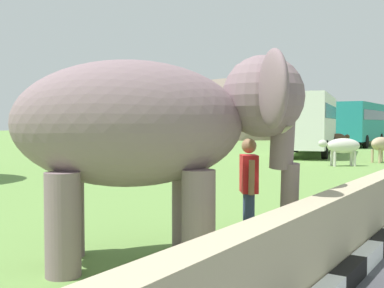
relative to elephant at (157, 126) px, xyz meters
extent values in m
cube|color=black|center=(0.46, -2.46, -1.72)|extent=(0.90, 0.20, 0.24)
cube|color=white|center=(1.36, -2.46, -1.72)|extent=(0.90, 0.20, 0.24)
cube|color=black|center=(2.26, -2.46, -1.72)|extent=(0.90, 0.20, 0.24)
cube|color=tan|center=(0.56, -2.16, -1.34)|extent=(28.00, 0.36, 1.00)
cylinder|color=slate|center=(0.66, -0.03, -1.20)|extent=(0.44, 0.44, 1.29)
cylinder|color=slate|center=(0.01, -0.66, -1.20)|extent=(0.44, 0.44, 1.29)
cylinder|color=slate|center=(-0.52, 1.19, -1.20)|extent=(0.44, 0.44, 1.29)
cylinder|color=slate|center=(-1.17, 0.56, -1.20)|extent=(0.44, 0.44, 1.29)
ellipsoid|color=slate|center=(-0.25, 0.26, 0.04)|extent=(3.31, 3.34, 1.70)
sphere|color=slate|center=(1.05, -1.08, 0.42)|extent=(1.16, 1.16, 1.16)
ellipsoid|color=#D84C8C|center=(1.25, -1.29, 0.57)|extent=(0.71, 0.70, 0.44)
ellipsoid|color=slate|center=(1.51, -0.43, 0.47)|extent=(0.81, 0.80, 1.00)
ellipsoid|color=slate|center=(0.38, -1.52, 0.47)|extent=(0.81, 0.80, 1.00)
cylinder|color=slate|center=(1.25, -1.29, -0.13)|extent=(0.55, 0.55, 0.98)
cylinder|color=slate|center=(1.33, -1.37, -0.93)|extent=(0.40, 0.40, 0.81)
cone|color=beige|center=(1.41, -1.05, -0.03)|extent=(0.50, 0.49, 0.22)
cone|color=beige|center=(1.01, -1.44, -0.03)|extent=(0.50, 0.49, 0.22)
cylinder|color=navy|center=(1.53, -0.60, -1.43)|extent=(0.15, 0.15, 0.82)
cylinder|color=navy|center=(1.36, -0.71, -1.43)|extent=(0.15, 0.15, 0.82)
cube|color=red|center=(1.45, -0.66, -0.73)|extent=(0.46, 0.43, 0.58)
cylinder|color=#9E7251|center=(1.66, -0.50, -0.76)|extent=(0.18, 0.16, 0.53)
cylinder|color=#9E7251|center=(1.23, -0.81, -0.76)|extent=(0.16, 0.15, 0.53)
sphere|color=#9E7251|center=(1.45, -0.66, -0.30)|extent=(0.23, 0.23, 0.23)
cube|color=silver|center=(21.88, 5.80, 0.16)|extent=(9.09, 4.45, 3.00)
cube|color=#3F5160|center=(21.88, 5.80, 0.70)|extent=(8.42, 4.33, 0.76)
cylinder|color=black|center=(24.34, 7.56, -1.34)|extent=(1.04, 0.52, 1.00)
cylinder|color=black|center=(24.87, 5.32, -1.34)|extent=(1.04, 0.52, 1.00)
cylinder|color=black|center=(18.89, 6.27, -1.34)|extent=(1.04, 0.52, 1.00)
cylinder|color=black|center=(19.42, 4.03, -1.34)|extent=(1.04, 0.52, 1.00)
cube|color=teal|center=(34.84, 6.25, 0.16)|extent=(9.32, 2.84, 3.00)
cube|color=#3F5160|center=(34.84, 6.25, 0.70)|extent=(8.58, 2.85, 0.76)
cylinder|color=black|center=(37.75, 7.51, -1.34)|extent=(1.01, 0.34, 1.00)
cylinder|color=black|center=(37.83, 5.21, -1.34)|extent=(1.01, 0.34, 1.00)
cylinder|color=black|center=(31.84, 7.29, -1.34)|extent=(1.01, 0.34, 1.00)
cylinder|color=black|center=(31.93, 5.00, -1.34)|extent=(1.01, 0.34, 1.00)
cube|color=#B21E1E|center=(42.13, 8.79, 0.16)|extent=(9.37, 3.52, 3.00)
cube|color=#3F5160|center=(42.13, 8.79, 0.70)|extent=(8.65, 3.47, 0.76)
cylinder|color=black|center=(44.91, 10.26, -1.34)|extent=(1.03, 0.41, 1.00)
cylinder|color=black|center=(45.17, 7.98, -1.34)|extent=(1.03, 0.41, 1.00)
cylinder|color=black|center=(39.09, 9.60, -1.34)|extent=(1.03, 0.41, 1.00)
cylinder|color=black|center=(39.35, 7.32, -1.34)|extent=(1.03, 0.41, 1.00)
cylinder|color=tan|center=(19.32, 1.18, -1.52)|extent=(0.12, 0.12, 0.65)
cylinder|color=tan|center=(18.45, 1.41, -1.52)|extent=(0.12, 0.12, 0.65)
cylinder|color=tan|center=(18.36, 1.06, -1.52)|extent=(0.12, 0.12, 0.65)
ellipsoid|color=tan|center=(18.84, 1.12, -0.94)|extent=(1.60, 0.96, 0.66)
cylinder|color=beige|center=(15.46, 2.29, -1.52)|extent=(0.12, 0.12, 0.65)
cylinder|color=beige|center=(15.74, 2.52, -1.52)|extent=(0.12, 0.12, 0.65)
cylinder|color=beige|center=(16.03, 1.59, -1.52)|extent=(0.12, 0.12, 0.65)
cylinder|color=beige|center=(16.31, 1.82, -1.52)|extent=(0.12, 0.12, 0.65)
ellipsoid|color=beige|center=(15.88, 2.05, -0.94)|extent=(1.41, 1.55, 0.66)
ellipsoid|color=beige|center=(15.30, 2.78, -0.84)|extent=(0.45, 0.47, 0.32)
cylinder|color=#473323|center=(25.98, 5.17, -1.52)|extent=(0.12, 0.12, 0.65)
cylinder|color=#473323|center=(25.83, 4.85, -1.52)|extent=(0.12, 0.12, 0.65)
cylinder|color=#473323|center=(25.16, 5.54, -1.52)|extent=(0.12, 0.12, 0.65)
cylinder|color=#473323|center=(25.01, 5.22, -1.52)|extent=(0.12, 0.12, 0.65)
ellipsoid|color=#473323|center=(25.49, 5.20, -0.94)|extent=(1.61, 1.16, 0.66)
ellipsoid|color=#473323|center=(26.34, 4.81, -0.84)|extent=(0.47, 0.40, 0.32)
ellipsoid|color=#746657|center=(53.56, 27.82, -1.84)|extent=(32.62, 26.09, 16.14)
camera|label=1|loc=(-5.08, -3.96, 0.04)|focal=44.33mm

